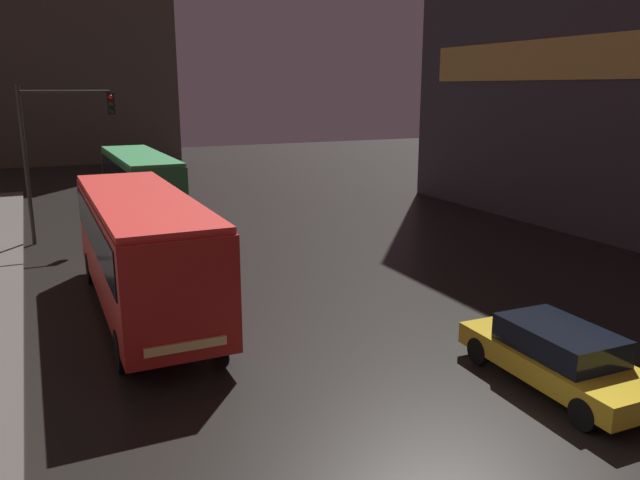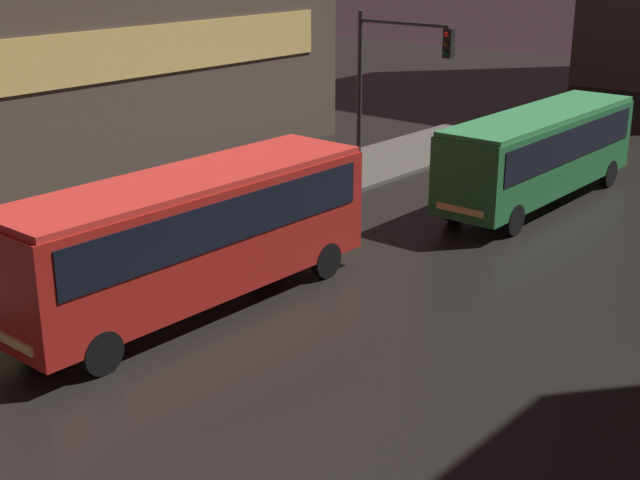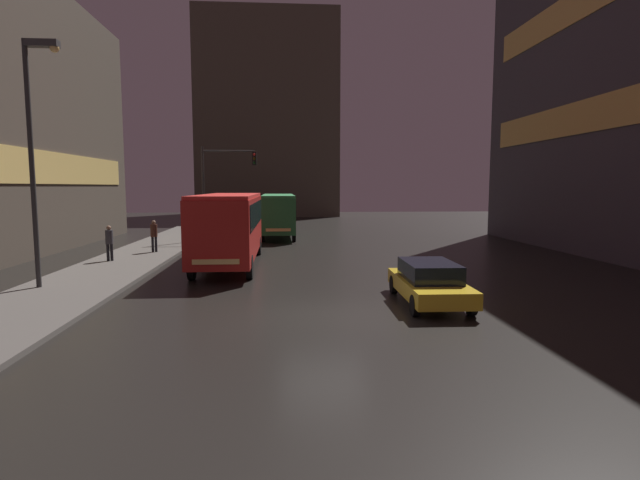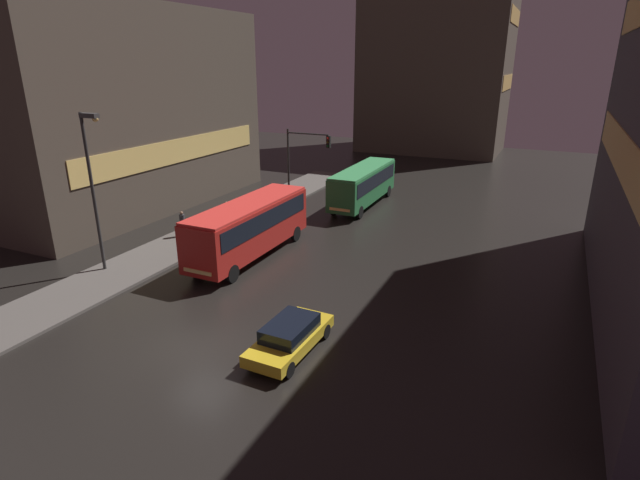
{
  "view_description": "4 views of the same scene",
  "coord_description": "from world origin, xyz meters",
  "px_view_note": "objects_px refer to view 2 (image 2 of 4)",
  "views": [
    {
      "loc": [
        -6.37,
        -7.89,
        6.37
      ],
      "look_at": [
        1.67,
        9.44,
        1.67
      ],
      "focal_mm": 35.0,
      "sensor_mm": 36.0,
      "label": 1
    },
    {
      "loc": [
        12.07,
        -3.92,
        8.97
      ],
      "look_at": [
        -1.18,
        11.59,
        1.89
      ],
      "focal_mm": 50.0,
      "sensor_mm": 36.0,
      "label": 2
    },
    {
      "loc": [
        -1.14,
        -14.44,
        3.81
      ],
      "look_at": [
        0.56,
        8.9,
        1.3
      ],
      "focal_mm": 28.0,
      "sensor_mm": 36.0,
      "label": 3
    },
    {
      "loc": [
        12.33,
        -14.49,
        11.37
      ],
      "look_at": [
        1.33,
        9.02,
        2.07
      ],
      "focal_mm": 28.0,
      "sensor_mm": 36.0,
      "label": 4
    }
  ],
  "objects_px": {
    "bus_near": "(192,227)",
    "pedestrian_near": "(194,193)",
    "pedestrian_mid": "(81,209)",
    "bus_far": "(540,148)",
    "traffic_light_main": "(389,78)"
  },
  "relations": [
    {
      "from": "bus_near",
      "to": "pedestrian_mid",
      "type": "relative_size",
      "value": 5.89
    },
    {
      "from": "pedestrian_near",
      "to": "pedestrian_mid",
      "type": "distance_m",
      "value": 3.52
    },
    {
      "from": "bus_near",
      "to": "pedestrian_near",
      "type": "height_order",
      "value": "bus_near"
    },
    {
      "from": "pedestrian_mid",
      "to": "bus_near",
      "type": "bearing_deg",
      "value": -131.22
    },
    {
      "from": "bus_far",
      "to": "traffic_light_main",
      "type": "relative_size",
      "value": 1.57
    },
    {
      "from": "bus_near",
      "to": "pedestrian_near",
      "type": "relative_size",
      "value": 5.78
    },
    {
      "from": "pedestrian_near",
      "to": "traffic_light_main",
      "type": "distance_m",
      "value": 7.5
    },
    {
      "from": "bus_near",
      "to": "pedestrian_mid",
      "type": "height_order",
      "value": "bus_near"
    },
    {
      "from": "bus_near",
      "to": "pedestrian_mid",
      "type": "bearing_deg",
      "value": -8.66
    },
    {
      "from": "bus_near",
      "to": "bus_far",
      "type": "xyz_separation_m",
      "value": [
        2.18,
        13.87,
        -0.15
      ]
    },
    {
      "from": "pedestrian_mid",
      "to": "traffic_light_main",
      "type": "distance_m",
      "value": 10.79
    },
    {
      "from": "pedestrian_mid",
      "to": "bus_far",
      "type": "bearing_deg",
      "value": -64.8
    },
    {
      "from": "bus_far",
      "to": "pedestrian_mid",
      "type": "xyz_separation_m",
      "value": [
        -8.17,
        -12.95,
        -0.79
      ]
    },
    {
      "from": "bus_near",
      "to": "bus_far",
      "type": "relative_size",
      "value": 1.01
    },
    {
      "from": "pedestrian_near",
      "to": "pedestrian_mid",
      "type": "relative_size",
      "value": 1.02
    }
  ]
}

